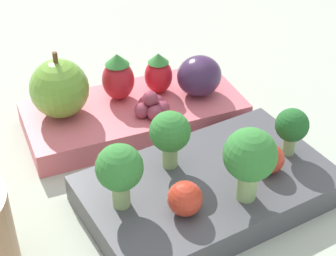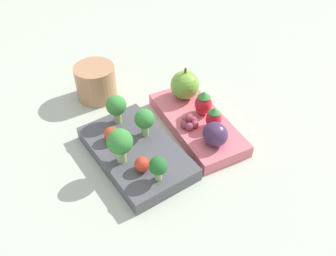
{
  "view_description": "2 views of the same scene",
  "coord_description": "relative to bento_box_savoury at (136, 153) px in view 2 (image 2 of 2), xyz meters",
  "views": [
    {
      "loc": [
        0.19,
        0.36,
        0.32
      ],
      "look_at": [
        0.0,
        0.01,
        0.03
      ],
      "focal_mm": 60.0,
      "sensor_mm": 36.0,
      "label": 1
    },
    {
      "loc": [
        -0.4,
        0.26,
        0.47
      ],
      "look_at": [
        0.0,
        0.01,
        0.03
      ],
      "focal_mm": 40.0,
      "sensor_mm": 36.0,
      "label": 2
    }
  ],
  "objects": [
    {
      "name": "grape_cluster",
      "position": [
        -0.0,
        -0.11,
        0.02
      ],
      "size": [
        0.03,
        0.03,
        0.03
      ],
      "color": "#93384C",
      "rests_on": "bento_box_fruit"
    },
    {
      "name": "bento_box_fruit",
      "position": [
        0.01,
        -0.13,
        -0.0
      ],
      "size": [
        0.22,
        0.12,
        0.02
      ],
      "color": "#DB6670",
      "rests_on": "ground_plane"
    },
    {
      "name": "ground_plane",
      "position": [
        0.0,
        -0.07,
        -0.01
      ],
      "size": [
        4.0,
        4.0,
        0.0
      ],
      "primitive_type": "plane",
      "color": "#ADB7A3"
    },
    {
      "name": "cherry_tomato_0",
      "position": [
        0.04,
        0.02,
        0.03
      ],
      "size": [
        0.03,
        0.03,
        0.03
      ],
      "color": "red",
      "rests_on": "bento_box_savoury"
    },
    {
      "name": "strawberry_1",
      "position": [
        0.01,
        -0.15,
        0.03
      ],
      "size": [
        0.03,
        0.03,
        0.05
      ],
      "color": "red",
      "rests_on": "bento_box_fruit"
    },
    {
      "name": "broccoli_floret_3",
      "position": [
        -0.01,
        0.03,
        0.05
      ],
      "size": [
        0.04,
        0.04,
        0.06
      ],
      "color": "#93B770",
      "rests_on": "bento_box_savoury"
    },
    {
      "name": "broccoli_floret_2",
      "position": [
        0.02,
        -0.03,
        0.05
      ],
      "size": [
        0.03,
        0.03,
        0.05
      ],
      "color": "#93B770",
      "rests_on": "bento_box_savoury"
    },
    {
      "name": "bento_box_savoury",
      "position": [
        0.0,
        0.0,
        0.0
      ],
      "size": [
        0.21,
        0.13,
        0.02
      ],
      "color": "#4C4C51",
      "rests_on": "ground_plane"
    },
    {
      "name": "cherry_tomato_1",
      "position": [
        -0.05,
        0.01,
        0.02
      ],
      "size": [
        0.02,
        0.02,
        0.02
      ],
      "color": "red",
      "rests_on": "bento_box_savoury"
    },
    {
      "name": "apple",
      "position": [
        0.07,
        -0.15,
        0.04
      ],
      "size": [
        0.06,
        0.06,
        0.07
      ],
      "color": "#70A838",
      "rests_on": "bento_box_fruit"
    },
    {
      "name": "broccoli_floret_0",
      "position": [
        -0.08,
        0.0,
        0.04
      ],
      "size": [
        0.03,
        0.03,
        0.04
      ],
      "color": "#93B770",
      "rests_on": "bento_box_savoury"
    },
    {
      "name": "drinking_cup",
      "position": [
        0.2,
        -0.02,
        0.02
      ],
      "size": [
        0.08,
        0.08,
        0.07
      ],
      "color": "tan",
      "rests_on": "ground_plane"
    },
    {
      "name": "strawberry_0",
      "position": [
        -0.03,
        -0.14,
        0.03
      ],
      "size": [
        0.03,
        0.03,
        0.04
      ],
      "color": "red",
      "rests_on": "bento_box_fruit"
    },
    {
      "name": "broccoli_floret_1",
      "position": [
        0.08,
        -0.0,
        0.05
      ],
      "size": [
        0.04,
        0.04,
        0.06
      ],
      "color": "#93B770",
      "rests_on": "bento_box_savoury"
    },
    {
      "name": "plum",
      "position": [
        -0.06,
        -0.12,
        0.03
      ],
      "size": [
        0.05,
        0.04,
        0.04
      ],
      "color": "#42284C",
      "rests_on": "bento_box_fruit"
    }
  ]
}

